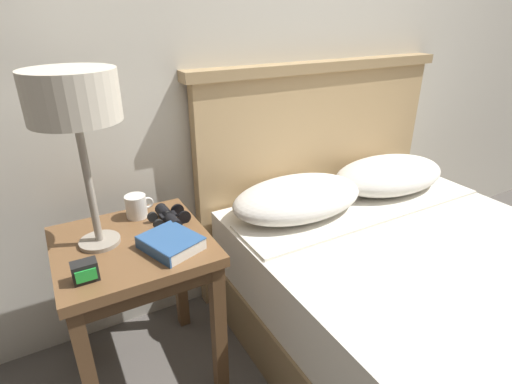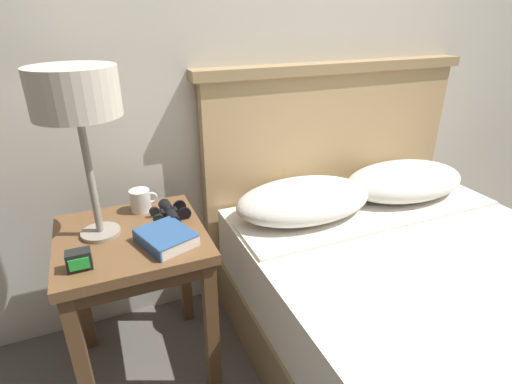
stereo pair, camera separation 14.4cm
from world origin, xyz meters
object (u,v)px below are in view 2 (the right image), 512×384
(nightstand, at_px, (134,257))
(bed, at_px, (455,331))
(book_on_nightstand, at_px, (166,238))
(alarm_clock, at_px, (79,260))
(table_lamp, at_px, (75,98))
(binoculars_pair, at_px, (170,212))
(coffee_mug, at_px, (141,200))

(nightstand, bearing_deg, bed, -28.84)
(bed, height_order, book_on_nightstand, bed)
(book_on_nightstand, bearing_deg, alarm_clock, -170.42)
(table_lamp, bearing_deg, nightstand, -22.63)
(binoculars_pair, bearing_deg, book_on_nightstand, -106.17)
(nightstand, height_order, alarm_clock, alarm_clock)
(table_lamp, distance_m, binoculars_pair, 0.50)
(bed, height_order, alarm_clock, bed)
(coffee_mug, bearing_deg, table_lamp, -141.15)
(bed, relative_size, binoculars_pair, 11.92)
(nightstand, relative_size, alarm_clock, 8.72)
(book_on_nightstand, distance_m, binoculars_pair, 0.17)
(table_lamp, relative_size, binoculars_pair, 3.44)
(table_lamp, height_order, book_on_nightstand, table_lamp)
(binoculars_pair, bearing_deg, alarm_clock, -145.66)
(binoculars_pair, bearing_deg, coffee_mug, 130.97)
(bed, xyz_separation_m, table_lamp, (-1.08, 0.58, 0.79))
(table_lamp, xyz_separation_m, alarm_clock, (-0.07, -0.19, -0.43))
(book_on_nightstand, bearing_deg, table_lamp, 143.60)
(bed, relative_size, coffee_mug, 18.63)
(bed, xyz_separation_m, alarm_clock, (-1.15, 0.40, 0.35))
(nightstand, bearing_deg, coffee_mug, 68.73)
(bed, bearing_deg, coffee_mug, 142.59)
(bed, distance_m, book_on_nightstand, 1.05)
(bed, bearing_deg, alarm_clock, 160.97)
(book_on_nightstand, bearing_deg, coffee_mug, 98.12)
(bed, height_order, table_lamp, table_lamp)
(coffee_mug, bearing_deg, nightstand, -111.27)
(alarm_clock, bearing_deg, table_lamp, 70.02)
(coffee_mug, relative_size, alarm_clock, 1.47)
(binoculars_pair, distance_m, alarm_clock, 0.38)
(nightstand, xyz_separation_m, book_on_nightstand, (0.10, -0.10, 0.12))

